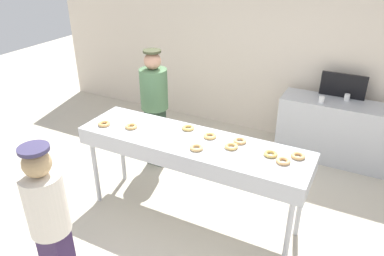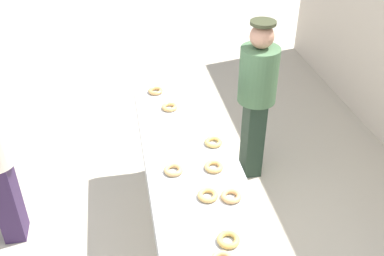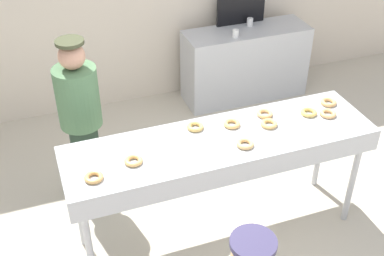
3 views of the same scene
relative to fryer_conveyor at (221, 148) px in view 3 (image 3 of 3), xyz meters
The scene contains 17 objects.
ground_plane 0.93m from the fryer_conveyor, ahead, with size 16.00×16.00×0.00m, color beige.
fryer_conveyor is the anchor object (origin of this frame).
glazed_donut_0 0.52m from the fryer_conveyor, 21.07° to the left, with size 0.14×0.14×0.04m, color #E7AE6A.
glazed_donut_1 0.84m from the fryer_conveyor, ahead, with size 0.14×0.14×0.04m, color #E0BA5C.
glazed_donut_2 0.45m from the fryer_conveyor, ahead, with size 0.14×0.14×0.04m, color #EDB965.
glazed_donut_3 0.74m from the fryer_conveyor, behind, with size 0.14×0.14×0.04m, color #EBB566.
glazed_donut_4 1.10m from the fryer_conveyor, ahead, with size 0.14×0.14×0.04m, color #E0A965.
glazed_donut_5 0.98m from the fryer_conveyor, ahead, with size 0.14×0.14×0.04m, color #EEB36E.
glazed_donut_6 0.23m from the fryer_conveyor, 42.40° to the left, with size 0.14×0.14×0.04m, color #EEB665.
glazed_donut_7 0.27m from the fryer_conveyor, 126.10° to the left, with size 0.14×0.14×0.04m, color #E5B960.
glazed_donut_8 0.23m from the fryer_conveyor, 48.53° to the right, with size 0.14×0.14×0.04m, color #E0B16C.
glazed_donut_9 1.06m from the fryer_conveyor, behind, with size 0.14×0.14×0.04m, color #E3A95F.
worker_baker 1.28m from the fryer_conveyor, 140.27° to the left, with size 0.37×0.37×1.67m.
prep_counter 2.48m from the fryer_conveyor, 59.85° to the left, with size 1.54×0.52×0.91m, color #B7BABF.
paper_cup_0 2.57m from the fryer_conveyor, 59.46° to the left, with size 0.07×0.07×0.09m, color white.
paper_cup_1 2.21m from the fryer_conveyor, 62.89° to the left, with size 0.07×0.07×0.09m, color white.
menu_display 2.62m from the fryer_conveyor, 62.17° to the left, with size 0.62×0.04×0.34m, color black.
Camera 3 is at (-1.32, -2.94, 3.35)m, focal length 46.90 mm.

